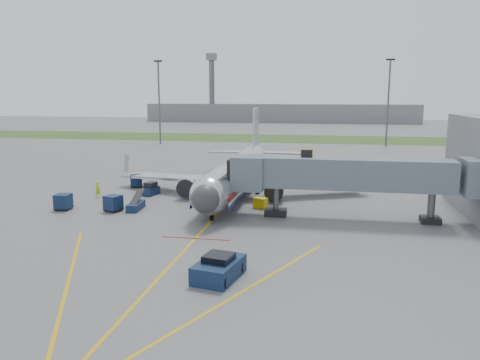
% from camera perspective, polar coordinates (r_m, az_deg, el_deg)
% --- Properties ---
extents(ground, '(400.00, 400.00, 0.00)m').
position_cam_1_polar(ground, '(44.47, -4.08, -5.61)').
color(ground, '#565659').
rests_on(ground, ground).
extents(grass_strip, '(300.00, 25.00, 0.01)m').
position_cam_1_polar(grass_strip, '(132.37, 5.73, 5.05)').
color(grass_strip, '#2D4C1E').
rests_on(grass_strip, ground).
extents(apron_markings, '(21.52, 50.00, 0.01)m').
position_cam_1_polar(apron_markings, '(37.68, -6.92, -8.63)').
color(apron_markings, gold).
rests_on(apron_markings, ground).
extents(airliner, '(32.10, 35.67, 10.25)m').
position_cam_1_polar(airliner, '(58.42, -0.37, 0.95)').
color(airliner, silver).
rests_on(airliner, ground).
extents(jet_bridge, '(25.30, 4.00, 6.90)m').
position_cam_1_polar(jet_bridge, '(47.05, 12.78, 0.63)').
color(jet_bridge, slate).
rests_on(jet_bridge, ground).
extents(light_mast_left, '(2.00, 0.44, 20.40)m').
position_cam_1_polar(light_mast_left, '(118.61, -9.83, 9.55)').
color(light_mast_left, '#595B60').
rests_on(light_mast_left, ground).
extents(light_mast_right, '(2.00, 0.44, 20.40)m').
position_cam_1_polar(light_mast_right, '(117.22, 17.62, 9.21)').
color(light_mast_right, '#595B60').
rests_on(light_mast_right, ground).
extents(distant_terminal, '(120.00, 14.00, 8.00)m').
position_cam_1_polar(distant_terminal, '(212.54, 4.86, 8.15)').
color(distant_terminal, slate).
rests_on(distant_terminal, ground).
extents(control_tower, '(4.00, 4.00, 30.00)m').
position_cam_1_polar(control_tower, '(212.58, -3.46, 11.76)').
color(control_tower, '#595B60').
rests_on(control_tower, ground).
extents(pushback_tug, '(3.23, 4.45, 1.68)m').
position_cam_1_polar(pushback_tug, '(32.07, -2.60, -10.70)').
color(pushback_tug, '#0C1938').
rests_on(pushback_tug, ground).
extents(baggage_tug, '(1.70, 2.50, 1.60)m').
position_cam_1_polar(baggage_tug, '(58.71, -10.81, -1.11)').
color(baggage_tug, '#0C1938').
rests_on(baggage_tug, ground).
extents(baggage_cart_a, '(2.02, 2.02, 1.70)m').
position_cam_1_polar(baggage_cart_a, '(51.43, -15.20, -2.75)').
color(baggage_cart_a, '#0C1938').
rests_on(baggage_cart_a, ground).
extents(baggage_cart_b, '(1.70, 1.70, 1.71)m').
position_cam_1_polar(baggage_cart_b, '(53.75, -20.75, -2.50)').
color(baggage_cart_b, '#0C1938').
rests_on(baggage_cart_b, ground).
extents(baggage_cart_c, '(2.07, 2.07, 1.70)m').
position_cam_1_polar(baggage_cart_c, '(64.04, -12.54, -0.08)').
color(baggage_cart_c, '#0C1938').
rests_on(baggage_cart_c, ground).
extents(belt_loader, '(1.51, 3.85, 1.84)m').
position_cam_1_polar(belt_loader, '(51.68, -12.58, -3.03)').
color(belt_loader, '#0C1938').
rests_on(belt_loader, ground).
extents(ground_power_cart, '(1.65, 1.41, 1.12)m').
position_cam_1_polar(ground_power_cart, '(51.18, 2.51, -2.81)').
color(ground_power_cart, '#D8BB0C').
rests_on(ground_power_cart, ground).
extents(ramp_worker, '(0.74, 0.83, 1.92)m').
position_cam_1_polar(ramp_worker, '(58.77, -16.93, -1.12)').
color(ramp_worker, '#BDE41A').
rests_on(ramp_worker, ground).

